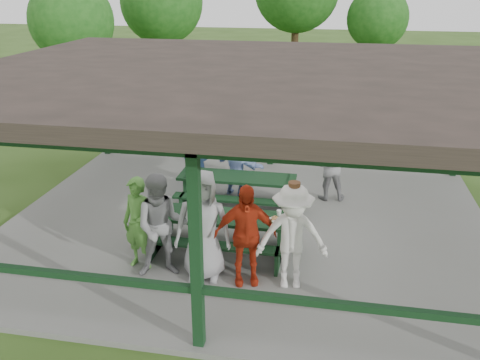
% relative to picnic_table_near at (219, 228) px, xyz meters
% --- Properties ---
extents(ground, '(90.00, 90.00, 0.00)m').
position_rel_picnic_table_near_xyz_m(ground, '(0.31, 1.20, -0.58)').
color(ground, '#304C17').
rests_on(ground, ground).
extents(concrete_slab, '(10.00, 8.00, 0.10)m').
position_rel_picnic_table_near_xyz_m(concrete_slab, '(0.31, 1.20, -0.53)').
color(concrete_slab, slate).
rests_on(concrete_slab, ground).
extents(pavilion_structure, '(10.60, 8.60, 3.24)m').
position_rel_picnic_table_near_xyz_m(pavilion_structure, '(0.31, 1.20, 2.59)').
color(pavilion_structure, black).
rests_on(pavilion_structure, concrete_slab).
extents(picnic_table_near, '(2.67, 1.39, 0.75)m').
position_rel_picnic_table_near_xyz_m(picnic_table_near, '(0.00, 0.00, 0.00)').
color(picnic_table_near, black).
rests_on(picnic_table_near, concrete_slab).
extents(picnic_table_far, '(2.57, 1.39, 0.75)m').
position_rel_picnic_table_near_xyz_m(picnic_table_far, '(-0.05, 2.00, -0.00)').
color(picnic_table_far, black).
rests_on(picnic_table_far, concrete_slab).
extents(table_setting, '(2.27, 0.45, 0.10)m').
position_rel_picnic_table_near_xyz_m(table_setting, '(-0.09, 0.04, 0.31)').
color(table_setting, white).
rests_on(table_setting, picnic_table_near).
extents(contestant_green, '(0.71, 0.58, 1.68)m').
position_rel_picnic_table_near_xyz_m(contestant_green, '(-1.25, -0.78, 0.37)').
color(contestant_green, '#4D8C35').
rests_on(contestant_green, concrete_slab).
extents(contestant_grey_left, '(1.06, 0.93, 1.84)m').
position_rel_picnic_table_near_xyz_m(contestant_grey_left, '(-0.76, -0.94, 0.45)').
color(contestant_grey_left, gray).
rests_on(contestant_grey_left, concrete_slab).
extents(contestant_grey_mid, '(1.01, 0.72, 1.94)m').
position_rel_picnic_table_near_xyz_m(contestant_grey_mid, '(-0.06, -0.88, 0.49)').
color(contestant_grey_mid, '#949497').
rests_on(contestant_grey_mid, concrete_slab).
extents(contestant_red, '(1.11, 0.68, 1.76)m').
position_rel_picnic_table_near_xyz_m(contestant_red, '(0.66, -0.91, 0.40)').
color(contestant_red, '#B12A12').
rests_on(contestant_red, concrete_slab).
extents(contestant_white_fedora, '(1.25, 0.84, 1.86)m').
position_rel_picnic_table_near_xyz_m(contestant_white_fedora, '(1.43, -0.90, 0.43)').
color(contestant_white_fedora, silver).
rests_on(contestant_white_fedora, concrete_slab).
extents(spectator_lblue, '(1.39, 0.92, 1.43)m').
position_rel_picnic_table_near_xyz_m(spectator_lblue, '(-0.20, 2.72, 0.24)').
color(spectator_lblue, '#92AEE2').
rests_on(spectator_lblue, concrete_slab).
extents(spectator_blue, '(0.81, 0.64, 1.97)m').
position_rel_picnic_table_near_xyz_m(spectator_blue, '(-1.37, 3.32, 0.51)').
color(spectator_blue, '#3D60A0').
rests_on(spectator_blue, concrete_slab).
extents(spectator_grey, '(0.87, 0.72, 1.61)m').
position_rel_picnic_table_near_xyz_m(spectator_grey, '(1.94, 2.87, 0.33)').
color(spectator_grey, gray).
rests_on(spectator_grey, concrete_slab).
extents(pickup_truck, '(5.41, 3.71, 1.37)m').
position_rel_picnic_table_near_xyz_m(pickup_truck, '(3.51, 10.21, 0.11)').
color(pickup_truck, silver).
rests_on(pickup_truck, ground).
extents(farm_trailer, '(3.74, 2.22, 1.30)m').
position_rel_picnic_table_near_xyz_m(farm_trailer, '(-2.48, 8.62, 0.07)').
color(farm_trailer, navy).
rests_on(farm_trailer, ground).
extents(tree_far_left, '(3.66, 3.66, 5.72)m').
position_rel_picnic_table_near_xyz_m(tree_far_left, '(-5.92, 14.61, 3.29)').
color(tree_far_left, '#2F2012').
rests_on(tree_far_left, ground).
extents(tree_mid, '(2.91, 2.91, 4.55)m').
position_rel_picnic_table_near_xyz_m(tree_mid, '(3.70, 17.93, 2.49)').
color(tree_mid, '#2F2012').
rests_on(tree_mid, ground).
extents(tree_edge_left, '(3.18, 3.18, 4.97)m').
position_rel_picnic_table_near_xyz_m(tree_edge_left, '(-8.06, 10.36, 2.78)').
color(tree_edge_left, '#2F2012').
rests_on(tree_edge_left, ground).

